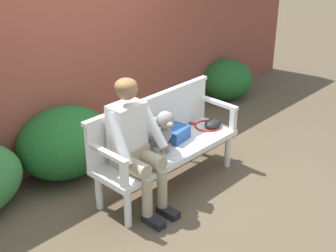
# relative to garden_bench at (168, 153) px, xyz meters

# --- Properties ---
(ground_plane) EXTENTS (40.00, 40.00, 0.00)m
(ground_plane) POSITION_rel_garden_bench_xyz_m (0.00, 0.00, -0.39)
(ground_plane) COLOR brown
(brick_garden_fence) EXTENTS (8.00, 0.30, 2.05)m
(brick_garden_fence) POSITION_rel_garden_bench_xyz_m (0.00, 1.39, 0.63)
(brick_garden_fence) COLOR brown
(brick_garden_fence) RESTS_ON ground
(hedge_bush_far_left) EXTENTS (1.08, 0.91, 0.76)m
(hedge_bush_far_left) POSITION_rel_garden_bench_xyz_m (-0.58, 0.99, -0.01)
(hedge_bush_far_left) COLOR #1E5B23
(hedge_bush_far_left) RESTS_ON ground
(hedge_bush_far_right) EXTENTS (0.79, 0.74, 0.59)m
(hedge_bush_far_right) POSITION_rel_garden_bench_xyz_m (2.39, 1.05, -0.10)
(hedge_bush_far_right) COLOR #1E5B23
(hedge_bush_far_right) RESTS_ON ground
(garden_bench) EXTENTS (1.68, 0.54, 0.45)m
(garden_bench) POSITION_rel_garden_bench_xyz_m (0.00, 0.00, 0.00)
(garden_bench) COLOR white
(garden_bench) RESTS_ON ground
(bench_backrest) EXTENTS (1.72, 0.06, 0.50)m
(bench_backrest) POSITION_rel_garden_bench_xyz_m (0.00, 0.24, 0.31)
(bench_backrest) COLOR white
(bench_backrest) RESTS_ON garden_bench
(bench_armrest_left_end) EXTENTS (0.06, 0.54, 0.28)m
(bench_armrest_left_end) POSITION_rel_garden_bench_xyz_m (-0.80, -0.09, 0.26)
(bench_armrest_left_end) COLOR white
(bench_armrest_left_end) RESTS_ON garden_bench
(bench_armrest_right_end) EXTENTS (0.06, 0.54, 0.28)m
(bench_armrest_right_end) POSITION_rel_garden_bench_xyz_m (0.80, -0.09, 0.26)
(bench_armrest_right_end) COLOR white
(bench_armrest_right_end) RESTS_ON garden_bench
(person_seated) EXTENTS (0.56, 0.67, 1.32)m
(person_seated) POSITION_rel_garden_bench_xyz_m (-0.49, -0.02, 0.33)
(person_seated) COLOR black
(person_seated) RESTS_ON ground
(dog_on_bench) EXTENTS (0.32, 0.48, 0.48)m
(dog_on_bench) POSITION_rel_garden_bench_xyz_m (-0.11, 0.01, 0.30)
(dog_on_bench) COLOR gray
(dog_on_bench) RESTS_ON garden_bench
(tennis_racket) EXTENTS (0.38, 0.58, 0.03)m
(tennis_racket) POSITION_rel_garden_bench_xyz_m (0.66, 0.05, 0.07)
(tennis_racket) COLOR red
(tennis_racket) RESTS_ON garden_bench
(baseball_glove) EXTENTS (0.24, 0.20, 0.09)m
(baseball_glove) POSITION_rel_garden_bench_xyz_m (0.69, -0.03, 0.10)
(baseball_glove) COLOR black
(baseball_glove) RESTS_ON garden_bench
(sports_bag) EXTENTS (0.31, 0.24, 0.14)m
(sports_bag) POSITION_rel_garden_bench_xyz_m (0.19, 0.07, 0.13)
(sports_bag) COLOR #2856A3
(sports_bag) RESTS_ON garden_bench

